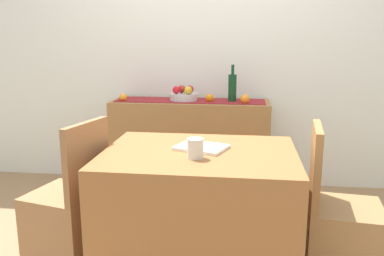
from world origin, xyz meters
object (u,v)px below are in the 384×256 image
(chair_near_window, at_px, (69,221))
(dining_table, at_px, (199,212))
(fruit_bowl, at_px, (184,97))
(open_book, at_px, (201,147))
(sideboard_console, at_px, (190,146))
(wine_bottle, at_px, (232,87))
(chair_by_corner, at_px, (341,236))
(coffee_cup, at_px, (195,148))

(chair_near_window, bearing_deg, dining_table, 0.28)
(fruit_bowl, distance_m, chair_near_window, 1.54)
(fruit_bowl, height_order, open_book, fruit_bowl)
(sideboard_console, height_order, open_book, sideboard_console)
(wine_bottle, bearing_deg, chair_by_corner, -63.01)
(wine_bottle, relative_size, chair_by_corner, 0.36)
(open_book, bearing_deg, chair_near_window, -156.33)
(fruit_bowl, bearing_deg, open_book, -77.01)
(fruit_bowl, distance_m, open_book, 1.30)
(fruit_bowl, xyz_separation_m, coffee_cup, (0.28, -1.46, -0.06))
(coffee_cup, xyz_separation_m, chair_near_window, (-0.80, 0.13, -0.53))
(dining_table, bearing_deg, coffee_cup, -93.27)
(wine_bottle, bearing_deg, coffee_cup, -95.80)
(chair_by_corner, bearing_deg, chair_near_window, -179.79)
(sideboard_console, height_order, wine_bottle, wine_bottle)
(sideboard_console, bearing_deg, chair_by_corner, -51.74)
(fruit_bowl, bearing_deg, sideboard_console, 0.00)
(fruit_bowl, xyz_separation_m, chair_by_corner, (1.10, -1.32, -0.59))
(wine_bottle, bearing_deg, open_book, -96.08)
(sideboard_console, distance_m, coffee_cup, 1.52)
(fruit_bowl, height_order, chair_near_window, chair_near_window)
(chair_by_corner, bearing_deg, dining_table, -179.87)
(open_book, xyz_separation_m, coffee_cup, (-0.01, -0.19, 0.05))
(sideboard_console, xyz_separation_m, wine_bottle, (0.37, -0.00, 0.54))
(sideboard_console, bearing_deg, open_book, -79.57)
(fruit_bowl, xyz_separation_m, wine_bottle, (0.43, -0.00, 0.09))
(chair_near_window, bearing_deg, coffee_cup, -9.31)
(sideboard_console, distance_m, dining_table, 1.34)
(wine_bottle, bearing_deg, chair_near_window, -125.71)
(dining_table, bearing_deg, fruit_bowl, 102.28)
(dining_table, distance_m, chair_near_window, 0.82)
(dining_table, bearing_deg, chair_near_window, -179.72)
(open_book, distance_m, chair_near_window, 0.95)
(wine_bottle, distance_m, chair_near_window, 1.77)
(sideboard_console, relative_size, fruit_bowl, 5.67)
(fruit_bowl, relative_size, open_book, 0.88)
(wine_bottle, height_order, coffee_cup, wine_bottle)
(open_book, bearing_deg, coffee_cup, -74.24)
(dining_table, height_order, chair_by_corner, chair_by_corner)
(fruit_bowl, distance_m, wine_bottle, 0.44)
(wine_bottle, xyz_separation_m, coffee_cup, (-0.15, -1.46, -0.15))
(chair_by_corner, bearing_deg, open_book, 176.34)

